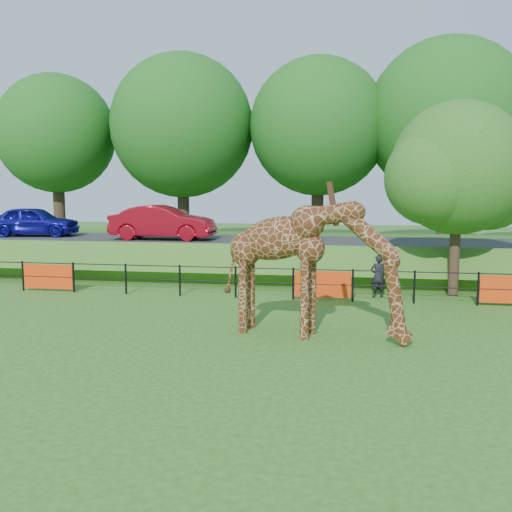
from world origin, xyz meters
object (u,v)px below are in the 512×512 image
at_px(giraffe, 314,269).
at_px(car_red, 163,223).
at_px(car_blue, 34,221).
at_px(visitor, 378,276).
at_px(tree_east, 461,173).

distance_m(giraffe, car_red, 12.76).
height_order(giraffe, car_blue, giraffe).
xyz_separation_m(giraffe, visitor, (1.87, 5.61, -1.02)).
height_order(car_blue, car_red, car_red).
bearing_deg(car_blue, car_red, -102.71).
bearing_deg(tree_east, car_blue, 166.07).
height_order(car_blue, visitor, car_blue).
xyz_separation_m(visitor, tree_east, (2.73, 0.75, 3.54)).
bearing_deg(visitor, car_red, -44.54).
distance_m(visitor, tree_east, 4.53).
bearing_deg(tree_east, visitor, -164.72).
xyz_separation_m(car_blue, car_red, (6.71, -0.68, 0.05)).
bearing_deg(visitor, giraffe, 53.87).
xyz_separation_m(giraffe, tree_east, (4.60, 6.35, 2.52)).
distance_m(giraffe, visitor, 6.00).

